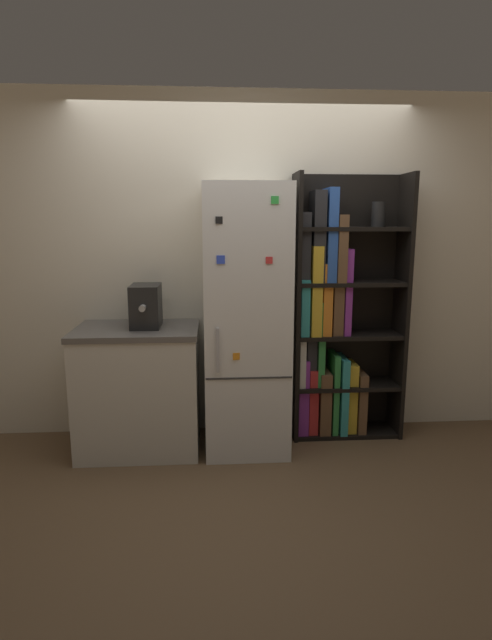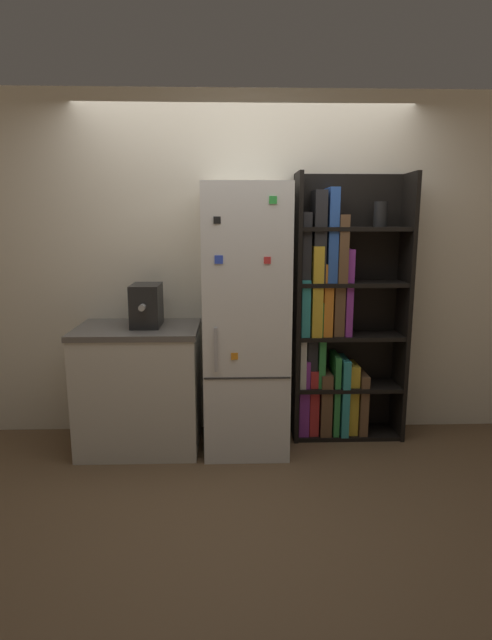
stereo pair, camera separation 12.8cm
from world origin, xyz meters
TOP-DOWN VIEW (x-y plane):
  - ground_plane at (0.00, 0.00)m, footprint 16.00×16.00m
  - wall_back at (0.00, 0.47)m, footprint 8.00×0.05m
  - refrigerator at (-0.00, 0.13)m, footprint 0.59×0.66m
  - bookshelf at (0.69, 0.31)m, footprint 0.84×0.33m
  - kitchen_counter at (-0.78, 0.14)m, footprint 0.87×0.64m
  - espresso_machine at (-0.71, 0.16)m, footprint 0.20×0.36m

SIDE VIEW (x-z plane):
  - ground_plane at x=0.00m, z-range 0.00..0.00m
  - kitchen_counter at x=-0.78m, z-range 0.00..0.91m
  - bookshelf at x=0.69m, z-range -0.10..1.90m
  - refrigerator at x=0.00m, z-range 0.00..1.91m
  - espresso_machine at x=-0.71m, z-range 0.91..1.21m
  - wall_back at x=0.00m, z-range 0.00..2.60m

